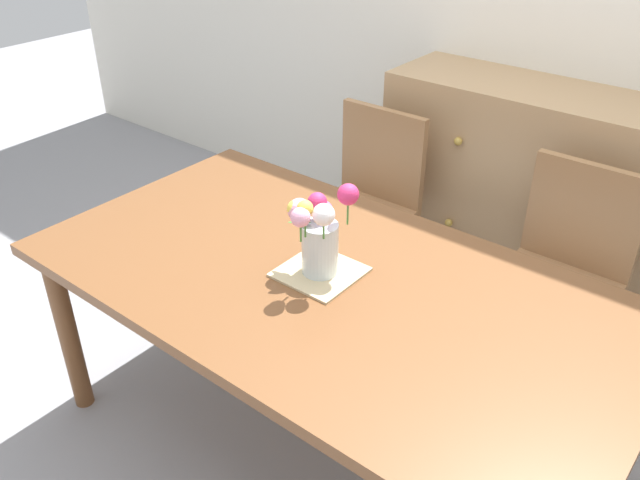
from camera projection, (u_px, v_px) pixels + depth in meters
ground_plane at (327, 443)px, 2.39m from camera, size 12.00×12.00×0.00m
dining_table at (328, 298)px, 2.05m from camera, size 1.89×1.02×0.73m
chair_left at (367, 197)px, 2.93m from camera, size 0.42×0.42×0.90m
chair_right at (564, 267)px, 2.45m from camera, size 0.42×0.42×0.90m
dresser at (537, 200)px, 2.94m from camera, size 1.40×0.47×1.00m
placemat at (320, 272)px, 2.03m from camera, size 0.23×0.23×0.01m
flower_vase at (318, 230)px, 1.95m from camera, size 0.21×0.22×0.29m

